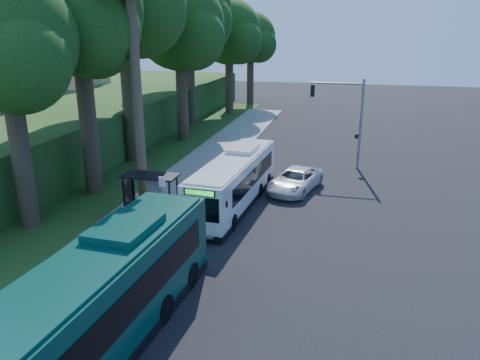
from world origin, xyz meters
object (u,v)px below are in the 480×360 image
(white_bus, at_px, (234,180))
(pickup, at_px, (295,180))
(teal_bus, at_px, (97,303))
(bus_shelter, at_px, (148,186))

(white_bus, xyz_separation_m, pickup, (3.35, 3.61, -0.89))
(white_bus, distance_m, teal_bus, 14.74)
(bus_shelter, bearing_deg, white_bus, 31.24)
(white_bus, distance_m, pickup, 5.00)
(teal_bus, distance_m, pickup, 18.85)
(white_bus, bearing_deg, teal_bus, -90.07)
(teal_bus, bearing_deg, pickup, 80.03)
(bus_shelter, distance_m, white_bus, 5.33)
(white_bus, xyz_separation_m, teal_bus, (-0.99, -14.70, 0.29))
(teal_bus, bearing_deg, bus_shelter, 109.99)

